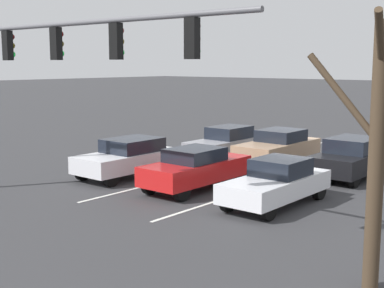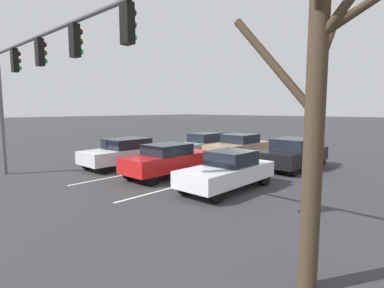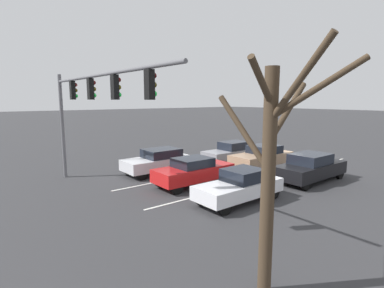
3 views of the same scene
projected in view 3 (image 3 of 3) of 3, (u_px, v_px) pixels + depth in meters
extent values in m
plane|color=#333335|center=(278.00, 166.00, 21.15)|extent=(240.00, 240.00, 0.00)
cube|color=silver|center=(273.00, 177.00, 18.09)|extent=(0.12, 17.74, 0.01)
cube|color=silver|center=(233.00, 167.00, 20.69)|extent=(0.12, 17.74, 0.01)
cube|color=silver|center=(158.00, 163.00, 18.87)|extent=(1.92, 4.38, 0.66)
cube|color=black|center=(162.00, 153.00, 18.97)|extent=(1.69, 2.19, 0.54)
cube|color=red|center=(191.00, 158.00, 19.65)|extent=(0.24, 0.06, 0.12)
cube|color=red|center=(179.00, 155.00, 20.69)|extent=(0.24, 0.06, 0.12)
cylinder|color=black|center=(142.00, 174.00, 17.30)|extent=(0.22, 0.67, 0.67)
cylinder|color=black|center=(129.00, 169.00, 18.58)|extent=(0.22, 0.67, 0.67)
cylinder|color=black|center=(186.00, 167.00, 19.26)|extent=(0.22, 0.67, 0.67)
cylinder|color=black|center=(171.00, 163.00, 20.55)|extent=(0.22, 0.67, 0.67)
cube|color=red|center=(194.00, 173.00, 16.27)|extent=(1.76, 4.50, 0.70)
cube|color=black|center=(193.00, 162.00, 16.13)|extent=(1.55, 1.95, 0.48)
cube|color=red|center=(231.00, 166.00, 17.12)|extent=(0.24, 0.06, 0.12)
cube|color=red|center=(216.00, 162.00, 18.08)|extent=(0.24, 0.06, 0.12)
cylinder|color=black|center=(177.00, 187.00, 14.73)|extent=(0.22, 0.69, 0.69)
cylinder|color=black|center=(161.00, 181.00, 15.89)|extent=(0.22, 0.69, 0.69)
cylinder|color=black|center=(225.00, 177.00, 16.76)|extent=(0.22, 0.69, 0.69)
cylinder|color=black|center=(208.00, 172.00, 17.92)|extent=(0.22, 0.69, 0.69)
cube|color=silver|center=(239.00, 188.00, 13.59)|extent=(1.72, 4.35, 0.61)
cube|color=black|center=(243.00, 175.00, 13.67)|extent=(1.51, 1.65, 0.56)
cube|color=red|center=(279.00, 180.00, 14.41)|extent=(0.24, 0.06, 0.12)
cube|color=red|center=(259.00, 175.00, 15.34)|extent=(0.24, 0.06, 0.12)
cylinder|color=black|center=(225.00, 207.00, 12.09)|extent=(0.22, 0.65, 0.65)
cylinder|color=black|center=(202.00, 198.00, 13.22)|extent=(0.22, 0.65, 0.65)
cylinder|color=black|center=(274.00, 192.00, 14.05)|extent=(0.22, 0.65, 0.65)
cylinder|color=black|center=(250.00, 185.00, 15.18)|extent=(0.22, 0.65, 0.65)
cube|color=gray|center=(231.00, 153.00, 22.68)|extent=(1.75, 4.64, 0.56)
cube|color=black|center=(234.00, 145.00, 22.77)|extent=(1.54, 2.08, 0.59)
cube|color=red|center=(257.00, 149.00, 23.58)|extent=(0.24, 0.06, 0.12)
cube|color=red|center=(245.00, 147.00, 24.53)|extent=(0.24, 0.06, 0.12)
cylinder|color=black|center=(221.00, 161.00, 21.06)|extent=(0.22, 0.62, 0.62)
cylinder|color=black|center=(207.00, 158.00, 22.22)|extent=(0.22, 0.62, 0.62)
cylinder|color=black|center=(254.00, 156.00, 23.22)|extent=(0.22, 0.62, 0.62)
cylinder|color=black|center=(240.00, 153.00, 24.38)|extent=(0.22, 0.62, 0.62)
cube|color=tan|center=(262.00, 158.00, 20.14)|extent=(1.92, 4.59, 0.70)
cube|color=black|center=(264.00, 149.00, 20.22)|extent=(1.69, 1.93, 0.52)
cube|color=red|center=(290.00, 154.00, 20.97)|extent=(0.24, 0.06, 0.12)
cube|color=red|center=(274.00, 151.00, 22.01)|extent=(0.24, 0.06, 0.12)
cylinder|color=black|center=(255.00, 169.00, 18.50)|extent=(0.22, 0.70, 0.70)
cylinder|color=black|center=(235.00, 165.00, 19.79)|extent=(0.22, 0.70, 0.70)
cylinder|color=black|center=(287.00, 162.00, 20.58)|extent=(0.22, 0.70, 0.70)
cylinder|color=black|center=(267.00, 159.00, 21.87)|extent=(0.22, 0.70, 0.70)
cube|color=black|center=(310.00, 170.00, 17.08)|extent=(1.92, 4.78, 0.72)
cube|color=black|center=(310.00, 159.00, 16.95)|extent=(1.69, 2.17, 0.57)
cube|color=red|center=(342.00, 163.00, 17.97)|extent=(0.24, 0.06, 0.12)
cube|color=red|center=(321.00, 160.00, 19.02)|extent=(0.24, 0.06, 0.12)
cylinder|color=black|center=(306.00, 184.00, 15.37)|extent=(0.22, 0.62, 0.62)
cylinder|color=black|center=(278.00, 178.00, 16.65)|extent=(0.22, 0.62, 0.62)
cylinder|color=black|center=(340.00, 174.00, 17.61)|extent=(0.22, 0.62, 0.62)
cylinder|color=black|center=(313.00, 169.00, 18.90)|extent=(0.22, 0.62, 0.62)
cylinder|color=slate|center=(62.00, 127.00, 17.59)|extent=(0.20, 0.20, 6.06)
cylinder|color=slate|center=(99.00, 75.00, 12.54)|extent=(12.03, 0.14, 0.14)
cube|color=black|center=(149.00, 85.00, 9.43)|extent=(0.32, 0.22, 0.95)
sphere|color=#4C0C0C|center=(154.00, 76.00, 9.49)|extent=(0.20, 0.20, 0.20)
sphere|color=#4C420C|center=(154.00, 85.00, 9.53)|extent=(0.20, 0.20, 0.20)
sphere|color=#19D83F|center=(154.00, 94.00, 9.57)|extent=(0.20, 0.20, 0.20)
cube|color=black|center=(115.00, 87.00, 11.45)|extent=(0.32, 0.22, 0.95)
sphere|color=#4C0C0C|center=(118.00, 80.00, 11.51)|extent=(0.20, 0.20, 0.20)
sphere|color=#4C420C|center=(119.00, 87.00, 11.55)|extent=(0.20, 0.20, 0.20)
sphere|color=#19D83F|center=(119.00, 95.00, 11.59)|extent=(0.20, 0.20, 0.20)
cube|color=black|center=(90.00, 89.00, 13.47)|extent=(0.32, 0.22, 0.95)
sphere|color=#4C0C0C|center=(94.00, 83.00, 13.53)|extent=(0.20, 0.20, 0.20)
sphere|color=#4C420C|center=(94.00, 89.00, 13.57)|extent=(0.20, 0.20, 0.20)
sphere|color=#19D83F|center=(94.00, 95.00, 13.61)|extent=(0.20, 0.20, 0.20)
cube|color=black|center=(73.00, 90.00, 15.50)|extent=(0.32, 0.22, 0.95)
sphere|color=#4C0C0C|center=(75.00, 85.00, 15.55)|extent=(0.20, 0.20, 0.20)
sphere|color=#4C420C|center=(76.00, 90.00, 15.59)|extent=(0.20, 0.20, 0.20)
sphere|color=#19D83F|center=(76.00, 96.00, 15.64)|extent=(0.20, 0.20, 0.20)
cylinder|color=#423323|center=(268.00, 186.00, 6.87)|extent=(0.32, 0.32, 5.36)
cylinder|color=#423323|center=(318.00, 88.00, 6.42)|extent=(1.55, 1.50, 1.40)
cylinder|color=#423323|center=(243.00, 132.00, 7.20)|extent=(1.55, 0.32, 1.77)
cylinder|color=#423323|center=(288.00, 111.00, 7.20)|extent=(0.38, 1.72, 1.42)
cylinder|color=#423323|center=(299.00, 81.00, 5.91)|extent=(1.56, 0.35, 1.75)
cylinder|color=#423323|center=(262.00, 82.00, 6.09)|extent=(0.46, 1.19, 1.00)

